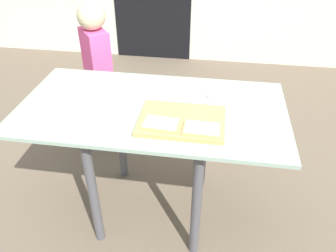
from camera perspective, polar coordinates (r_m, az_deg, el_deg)
The scene contains 7 objects.
ground_plane at distance 2.29m, azimuth -2.21°, elevation -13.50°, with size 16.00×16.00×0.00m, color brown.
dining_table at distance 1.86m, azimuth -2.66°, elevation 0.19°, with size 1.41×0.74×0.78m.
cutting_board at distance 1.66m, azimuth 2.31°, elevation 0.90°, with size 0.42×0.31×0.02m, color tan.
pizza_slice_near_right at distance 1.58m, azimuth 5.74°, elevation -0.46°, with size 0.18×0.12×0.01m.
pizza_slice_near_left at distance 1.60m, azimuth -1.23°, elevation 0.40°, with size 0.18×0.13×0.01m.
plate_white_right at distance 1.91m, azimuth 9.25°, elevation 5.14°, with size 0.19×0.19×0.01m, color silver.
child_left at distance 2.52m, azimuth -11.74°, elevation 9.59°, with size 0.26×0.27×1.13m.
Camera 1 is at (0.32, -1.50, 1.71)m, focal length 36.22 mm.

